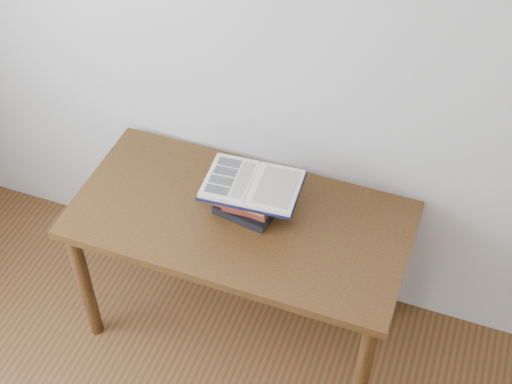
% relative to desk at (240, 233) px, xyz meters
% --- Properties ---
extents(desk, '(1.35, 0.68, 0.72)m').
position_rel_desk_xyz_m(desk, '(0.00, 0.00, 0.00)').
color(desk, '#4F3413').
rests_on(desk, ground).
extents(book_stack, '(0.26, 0.21, 0.15)m').
position_rel_desk_xyz_m(book_stack, '(0.02, 0.04, 0.17)').
color(book_stack, black).
rests_on(book_stack, desk).
extents(open_book, '(0.39, 0.28, 0.03)m').
position_rel_desk_xyz_m(open_book, '(0.04, 0.03, 0.26)').
color(open_book, black).
rests_on(open_book, book_stack).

